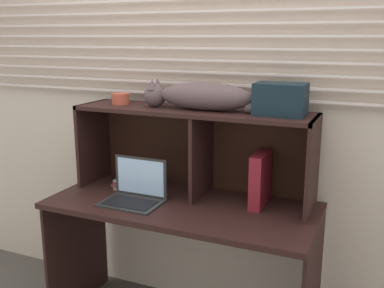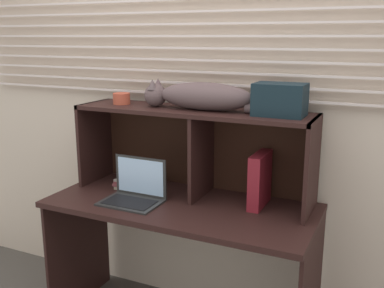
{
  "view_description": "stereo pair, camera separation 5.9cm",
  "coord_description": "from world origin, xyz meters",
  "px_view_note": "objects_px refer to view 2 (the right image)",
  "views": [
    {
      "loc": [
        0.95,
        -1.83,
        1.64
      ],
      "look_at": [
        0.0,
        0.34,
        1.06
      ],
      "focal_mm": 41.96,
      "sensor_mm": 36.0,
      "label": 1
    },
    {
      "loc": [
        1.0,
        -1.81,
        1.64
      ],
      "look_at": [
        0.0,
        0.34,
        1.06
      ],
      "focal_mm": 41.96,
      "sensor_mm": 36.0,
      "label": 2
    }
  ],
  "objects_px": {
    "laptop": "(134,192)",
    "small_basket": "(122,99)",
    "storage_box": "(280,100)",
    "binder_upright": "(260,180)",
    "cat": "(201,97)",
    "book_stack": "(138,181)"
  },
  "relations": [
    {
      "from": "binder_upright",
      "to": "book_stack",
      "type": "bearing_deg",
      "value": -179.9
    },
    {
      "from": "binder_upright",
      "to": "book_stack",
      "type": "distance_m",
      "value": 0.74
    },
    {
      "from": "laptop",
      "to": "storage_box",
      "type": "bearing_deg",
      "value": 17.26
    },
    {
      "from": "storage_box",
      "to": "book_stack",
      "type": "bearing_deg",
      "value": -179.91
    },
    {
      "from": "storage_box",
      "to": "laptop",
      "type": "bearing_deg",
      "value": -162.74
    },
    {
      "from": "laptop",
      "to": "book_stack",
      "type": "distance_m",
      "value": 0.25
    },
    {
      "from": "laptop",
      "to": "small_basket",
      "type": "height_order",
      "value": "small_basket"
    },
    {
      "from": "cat",
      "to": "small_basket",
      "type": "distance_m",
      "value": 0.5
    },
    {
      "from": "cat",
      "to": "binder_upright",
      "type": "bearing_deg",
      "value": -0.0
    },
    {
      "from": "laptop",
      "to": "storage_box",
      "type": "height_order",
      "value": "storage_box"
    },
    {
      "from": "laptop",
      "to": "storage_box",
      "type": "relative_size",
      "value": 1.26
    },
    {
      "from": "binder_upright",
      "to": "small_basket",
      "type": "relative_size",
      "value": 2.89
    },
    {
      "from": "laptop",
      "to": "binder_upright",
      "type": "bearing_deg",
      "value": 19.45
    },
    {
      "from": "cat",
      "to": "storage_box",
      "type": "xyz_separation_m",
      "value": [
        0.42,
        -0.0,
        0.01
      ]
    },
    {
      "from": "binder_upright",
      "to": "book_stack",
      "type": "relative_size",
      "value": 1.22
    },
    {
      "from": "binder_upright",
      "to": "cat",
      "type": "bearing_deg",
      "value": 180.0
    },
    {
      "from": "laptop",
      "to": "binder_upright",
      "type": "height_order",
      "value": "binder_upright"
    },
    {
      "from": "cat",
      "to": "small_basket",
      "type": "height_order",
      "value": "cat"
    },
    {
      "from": "small_basket",
      "to": "storage_box",
      "type": "bearing_deg",
      "value": 0.0
    },
    {
      "from": "cat",
      "to": "laptop",
      "type": "distance_m",
      "value": 0.62
    },
    {
      "from": "cat",
      "to": "book_stack",
      "type": "xyz_separation_m",
      "value": [
        -0.4,
        -0.0,
        -0.52
      ]
    },
    {
      "from": "cat",
      "to": "small_basket",
      "type": "bearing_deg",
      "value": -180.0
    }
  ]
}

